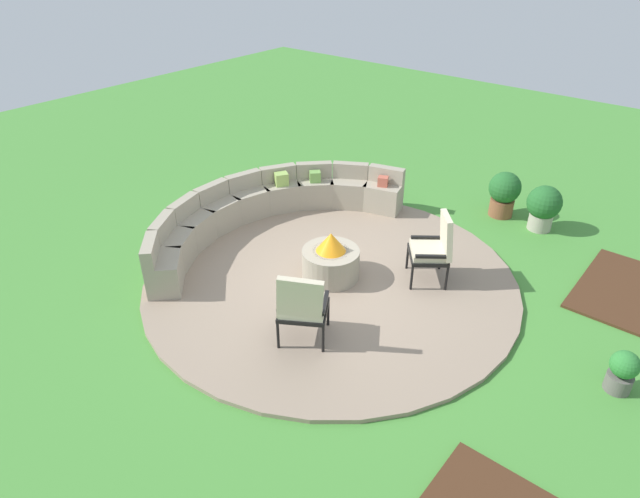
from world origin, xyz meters
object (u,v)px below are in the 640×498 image
(lounge_chair_front_left, at_px, (302,305))
(potted_plant_1, at_px, (623,371))
(lounge_chair_front_right, at_px, (435,246))
(curved_stone_bench, at_px, (264,210))
(potted_plant_0, at_px, (504,192))
(fire_pit, at_px, (331,260))
(potted_plant_2, at_px, (544,206))

(lounge_chair_front_left, height_order, potted_plant_1, lounge_chair_front_left)
(potted_plant_1, bearing_deg, lounge_chair_front_left, 117.22)
(lounge_chair_front_right, bearing_deg, lounge_chair_front_left, 128.15)
(curved_stone_bench, height_order, potted_plant_0, curved_stone_bench)
(lounge_chair_front_right, xyz_separation_m, potted_plant_1, (-0.54, -2.68, -0.33))
(fire_pit, relative_size, curved_stone_bench, 0.18)
(lounge_chair_front_left, distance_m, potted_plant_2, 4.94)
(fire_pit, distance_m, lounge_chair_front_right, 1.49)
(potted_plant_0, distance_m, potted_plant_1, 4.23)
(potted_plant_0, relative_size, potted_plant_2, 1.04)
(potted_plant_0, distance_m, potted_plant_2, 0.72)
(lounge_chair_front_left, bearing_deg, curved_stone_bench, 111.34)
(lounge_chair_front_left, xyz_separation_m, potted_plant_2, (4.79, -1.18, -0.17))
(curved_stone_bench, relative_size, lounge_chair_front_left, 4.44)
(potted_plant_0, xyz_separation_m, potted_plant_2, (-0.06, -0.72, -0.01))
(curved_stone_bench, distance_m, potted_plant_1, 5.64)
(fire_pit, xyz_separation_m, lounge_chair_front_left, (-1.33, -0.61, 0.27))
(curved_stone_bench, bearing_deg, lounge_chair_front_left, -126.81)
(fire_pit, bearing_deg, lounge_chair_front_right, -53.03)
(fire_pit, height_order, potted_plant_0, potted_plant_0)
(fire_pit, height_order, lounge_chair_front_right, lounge_chair_front_right)
(potted_plant_1, bearing_deg, curved_stone_bench, 88.61)
(lounge_chair_front_left, relative_size, potted_plant_1, 1.98)
(fire_pit, distance_m, curved_stone_bench, 1.85)
(potted_plant_0, bearing_deg, potted_plant_1, -138.97)
(lounge_chair_front_left, xyz_separation_m, potted_plant_0, (4.85, -0.46, -0.16))
(lounge_chair_front_left, bearing_deg, potted_plant_2, 44.31)
(fire_pit, distance_m, potted_plant_2, 3.90)
(potted_plant_0, height_order, potted_plant_1, potted_plant_0)
(lounge_chair_front_left, xyz_separation_m, lounge_chair_front_right, (2.21, -0.55, 0.00))
(lounge_chair_front_right, bearing_deg, potted_plant_2, -51.41)
(fire_pit, distance_m, lounge_chair_front_left, 1.49)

